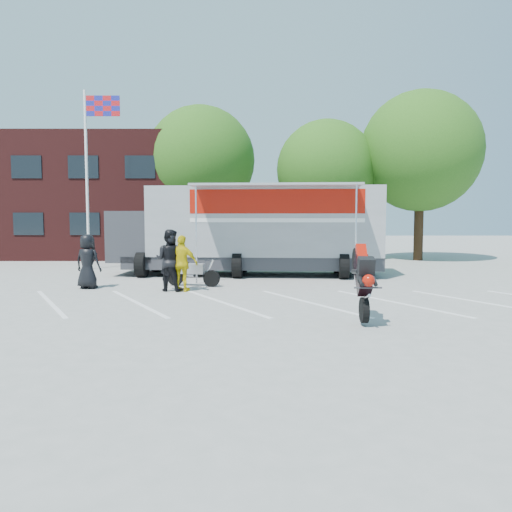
{
  "coord_description": "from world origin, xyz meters",
  "views": [
    {
      "loc": [
        1.05,
        -12.65,
        2.39
      ],
      "look_at": [
        1.09,
        1.06,
        1.3
      ],
      "focal_mm": 35.0,
      "sensor_mm": 36.0,
      "label": 1
    }
  ],
  "objects_px": {
    "parked_motorcycle": "(193,286)",
    "stunt_bike_rider": "(358,320)",
    "tree_right": "(421,152)",
    "tree_mid": "(326,170)",
    "spectator_hivis": "(182,263)",
    "spectator_leather_c": "(170,260)",
    "flagpole": "(92,157)",
    "spectator_leather_b": "(170,263)",
    "tree_left": "(201,160)",
    "spectator_leather_a": "(88,261)",
    "transporter_truck": "(253,275)"
  },
  "relations": [
    {
      "from": "tree_mid",
      "to": "transporter_truck",
      "type": "relative_size",
      "value": 0.68
    },
    {
      "from": "spectator_leather_a",
      "to": "spectator_leather_c",
      "type": "height_order",
      "value": "spectator_leather_c"
    },
    {
      "from": "tree_right",
      "to": "spectator_leather_a",
      "type": "relative_size",
      "value": 5.04
    },
    {
      "from": "spectator_leather_b",
      "to": "spectator_hivis",
      "type": "bearing_deg",
      "value": 145.34
    },
    {
      "from": "stunt_bike_rider",
      "to": "spectator_hivis",
      "type": "bearing_deg",
      "value": 138.34
    },
    {
      "from": "flagpole",
      "to": "parked_motorcycle",
      "type": "distance_m",
      "value": 9.2
    },
    {
      "from": "flagpole",
      "to": "spectator_hivis",
      "type": "xyz_separation_m",
      "value": [
        4.99,
        -6.87,
        -4.15
      ]
    },
    {
      "from": "tree_right",
      "to": "spectator_leather_b",
      "type": "bearing_deg",
      "value": -135.88
    },
    {
      "from": "tree_right",
      "to": "spectator_leather_b",
      "type": "relative_size",
      "value": 5.0
    },
    {
      "from": "stunt_bike_rider",
      "to": "spectator_leather_c",
      "type": "height_order",
      "value": "spectator_leather_c"
    },
    {
      "from": "spectator_leather_c",
      "to": "spectator_leather_a",
      "type": "bearing_deg",
      "value": 4.59
    },
    {
      "from": "tree_left",
      "to": "spectator_leather_b",
      "type": "bearing_deg",
      "value": -88.4
    },
    {
      "from": "tree_mid",
      "to": "spectator_leather_b",
      "type": "xyz_separation_m",
      "value": [
        -6.64,
        -11.79,
        -4.03
      ]
    },
    {
      "from": "tree_mid",
      "to": "spectator_leather_b",
      "type": "height_order",
      "value": "tree_mid"
    },
    {
      "from": "spectator_leather_c",
      "to": "flagpole",
      "type": "bearing_deg",
      "value": -40.37
    },
    {
      "from": "flagpole",
      "to": "spectator_hivis",
      "type": "distance_m",
      "value": 9.46
    },
    {
      "from": "parked_motorcycle",
      "to": "transporter_truck",
      "type": "bearing_deg",
      "value": -17.35
    },
    {
      "from": "flagpole",
      "to": "tree_mid",
      "type": "distance_m",
      "value": 12.31
    },
    {
      "from": "stunt_bike_rider",
      "to": "spectator_leather_b",
      "type": "bearing_deg",
      "value": 140.08
    },
    {
      "from": "stunt_bike_rider",
      "to": "spectator_leather_c",
      "type": "bearing_deg",
      "value": 139.94
    },
    {
      "from": "flagpole",
      "to": "spectator_leather_b",
      "type": "relative_size",
      "value": 4.39
    },
    {
      "from": "tree_mid",
      "to": "spectator_hivis",
      "type": "bearing_deg",
      "value": -117.77
    },
    {
      "from": "flagpole",
      "to": "spectator_leather_c",
      "type": "height_order",
      "value": "flagpole"
    },
    {
      "from": "parked_motorcycle",
      "to": "stunt_bike_rider",
      "type": "bearing_deg",
      "value": -126.89
    },
    {
      "from": "flagpole",
      "to": "spectator_leather_b",
      "type": "xyz_separation_m",
      "value": [
        4.6,
        -6.79,
        -4.14
      ]
    },
    {
      "from": "parked_motorcycle",
      "to": "spectator_leather_b",
      "type": "relative_size",
      "value": 1.06
    },
    {
      "from": "tree_right",
      "to": "parked_motorcycle",
      "type": "xyz_separation_m",
      "value": [
        -11.05,
        -10.16,
        -5.88
      ]
    },
    {
      "from": "transporter_truck",
      "to": "stunt_bike_rider",
      "type": "xyz_separation_m",
      "value": [
        2.48,
        -8.89,
        0.0
      ]
    },
    {
      "from": "transporter_truck",
      "to": "spectator_leather_a",
      "type": "height_order",
      "value": "spectator_leather_a"
    },
    {
      "from": "tree_right",
      "to": "parked_motorcycle",
      "type": "relative_size",
      "value": 4.74
    },
    {
      "from": "tree_right",
      "to": "transporter_truck",
      "type": "relative_size",
      "value": 0.81
    },
    {
      "from": "tree_right",
      "to": "spectator_hivis",
      "type": "xyz_separation_m",
      "value": [
        -11.25,
        -11.37,
        -4.98
      ]
    },
    {
      "from": "spectator_leather_a",
      "to": "spectator_hivis",
      "type": "height_order",
      "value": "spectator_leather_a"
    },
    {
      "from": "flagpole",
      "to": "transporter_truck",
      "type": "relative_size",
      "value": 0.71
    },
    {
      "from": "spectator_leather_a",
      "to": "transporter_truck",
      "type": "bearing_deg",
      "value": -129.39
    },
    {
      "from": "spectator_leather_b",
      "to": "spectator_leather_c",
      "type": "xyz_separation_m",
      "value": [
        -0.03,
        0.05,
        0.08
      ]
    },
    {
      "from": "flagpole",
      "to": "transporter_truck",
      "type": "xyz_separation_m",
      "value": [
        7.22,
        -2.37,
        -5.05
      ]
    },
    {
      "from": "spectator_leather_b",
      "to": "flagpole",
      "type": "bearing_deg",
      "value": -78.53
    },
    {
      "from": "spectator_leather_b",
      "to": "tree_right",
      "type": "bearing_deg",
      "value": -158.55
    },
    {
      "from": "stunt_bike_rider",
      "to": "spectator_leather_c",
      "type": "distance_m",
      "value": 6.91
    },
    {
      "from": "stunt_bike_rider",
      "to": "spectator_leather_a",
      "type": "xyz_separation_m",
      "value": [
        -7.94,
        5.06,
        0.9
      ]
    },
    {
      "from": "stunt_bike_rider",
      "to": "spectator_hivis",
      "type": "distance_m",
      "value": 6.5
    },
    {
      "from": "spectator_leather_b",
      "to": "spectator_hivis",
      "type": "xyz_separation_m",
      "value": [
        0.39,
        -0.08,
        -0.01
      ]
    },
    {
      "from": "flagpole",
      "to": "spectator_leather_c",
      "type": "xyz_separation_m",
      "value": [
        4.57,
        -6.74,
        -4.06
      ]
    },
    {
      "from": "parked_motorcycle",
      "to": "stunt_bike_rider",
      "type": "height_order",
      "value": "stunt_bike_rider"
    },
    {
      "from": "transporter_truck",
      "to": "stunt_bike_rider",
      "type": "bearing_deg",
      "value": -70.23
    },
    {
      "from": "tree_left",
      "to": "spectator_leather_a",
      "type": "height_order",
      "value": "tree_left"
    },
    {
      "from": "tree_left",
      "to": "stunt_bike_rider",
      "type": "xyz_separation_m",
      "value": [
        5.46,
        -17.26,
        -5.57
      ]
    },
    {
      "from": "flagpole",
      "to": "spectator_leather_a",
      "type": "xyz_separation_m",
      "value": [
        1.76,
        -6.2,
        -4.15
      ]
    },
    {
      "from": "tree_mid",
      "to": "spectator_leather_c",
      "type": "xyz_separation_m",
      "value": [
        -6.68,
        -11.74,
        -3.96
      ]
    }
  ]
}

